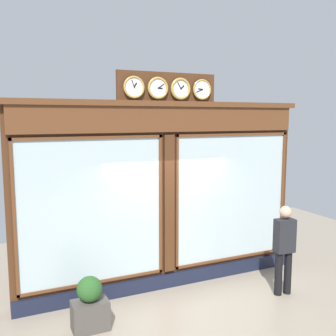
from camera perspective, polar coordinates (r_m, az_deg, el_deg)
name	(u,v)px	position (r m, az deg, el deg)	size (l,w,h in m)	color
shop_facade	(165,195)	(7.43, -0.41, -3.95)	(5.82, 0.42, 4.11)	#4C2B16
pedestrian	(284,246)	(7.57, 16.83, -11.01)	(0.38, 0.26, 1.69)	black
planter_box	(90,315)	(6.53, -11.45, -20.60)	(0.56, 0.36, 0.47)	#4C4742
planter_shrub	(89,289)	(6.34, -11.55, -17.16)	(0.40, 0.40, 0.40)	#285623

